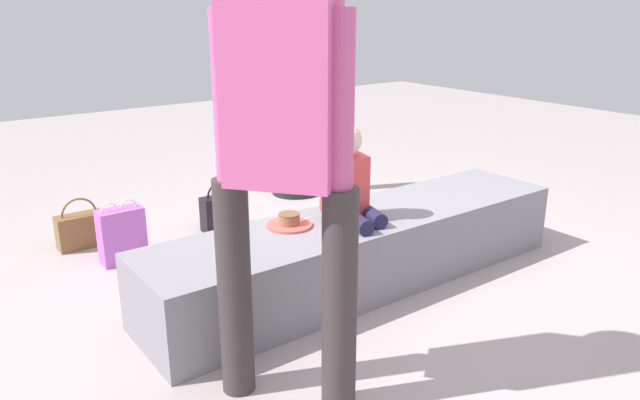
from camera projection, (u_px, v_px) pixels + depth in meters
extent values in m
plane|color=#A19494|center=(363.00, 282.00, 3.15)|extent=(12.00, 12.00, 0.00)
cube|color=gray|center=(363.00, 249.00, 3.10)|extent=(2.34, 0.53, 0.37)
cylinder|color=#1F1D40|center=(356.00, 220.00, 2.87)|extent=(0.14, 0.26, 0.08)
cylinder|color=#1F1D40|center=(369.00, 214.00, 2.95)|extent=(0.14, 0.26, 0.08)
cube|color=#E24645|center=(345.00, 185.00, 2.93)|extent=(0.24, 0.18, 0.28)
sphere|color=beige|center=(345.00, 139.00, 2.86)|extent=(0.16, 0.16, 0.16)
cylinder|color=beige|center=(330.00, 191.00, 2.85)|extent=(0.05, 0.05, 0.21)
cylinder|color=beige|center=(358.00, 180.00, 3.02)|extent=(0.05, 0.05, 0.21)
cylinder|color=#372F30|center=(339.00, 303.00, 2.07)|extent=(0.12, 0.12, 0.82)
cylinder|color=#372F30|center=(235.00, 290.00, 2.16)|extent=(0.12, 0.12, 0.82)
cube|color=#D25595|center=(282.00, 87.00, 1.89)|extent=(0.38, 0.40, 0.63)
cylinder|color=#D25595|center=(339.00, 108.00, 1.86)|extent=(0.10, 0.10, 0.59)
cylinder|color=#D25595|center=(228.00, 103.00, 1.95)|extent=(0.10, 0.10, 0.59)
cylinder|color=#E0594C|center=(289.00, 225.00, 2.89)|extent=(0.22, 0.22, 0.01)
cylinder|color=#935C46|center=(289.00, 219.00, 2.89)|extent=(0.10, 0.10, 0.05)
cylinder|color=brown|center=(289.00, 214.00, 2.88)|extent=(0.10, 0.10, 0.01)
cube|color=silver|center=(301.00, 221.00, 2.92)|extent=(0.11, 0.04, 0.00)
cube|color=#B259BF|center=(122.00, 235.00, 3.36)|extent=(0.24, 0.13, 0.31)
torus|color=white|center=(109.00, 211.00, 3.28)|extent=(0.10, 0.01, 0.10)
torus|color=white|center=(129.00, 207.00, 3.34)|extent=(0.10, 0.01, 0.10)
cylinder|color=black|center=(296.00, 190.00, 4.62)|extent=(0.36, 0.36, 0.04)
cylinder|color=black|center=(295.00, 120.00, 4.45)|extent=(0.11, 0.11, 1.05)
cylinder|color=silver|center=(346.00, 232.00, 3.59)|extent=(0.06, 0.06, 0.18)
cone|color=silver|center=(346.00, 215.00, 3.56)|extent=(0.05, 0.05, 0.03)
cylinder|color=white|center=(346.00, 211.00, 3.55)|extent=(0.03, 0.03, 0.02)
cube|color=white|center=(229.00, 269.00, 3.14)|extent=(0.35, 0.36, 0.13)
cube|color=black|center=(222.00, 212.00, 3.86)|extent=(0.27, 0.11, 0.22)
torus|color=black|center=(221.00, 196.00, 3.82)|extent=(0.20, 0.01, 0.20)
cube|color=brown|center=(81.00, 231.00, 3.58)|extent=(0.28, 0.12, 0.20)
torus|color=brown|center=(79.00, 215.00, 3.55)|extent=(0.20, 0.01, 0.20)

